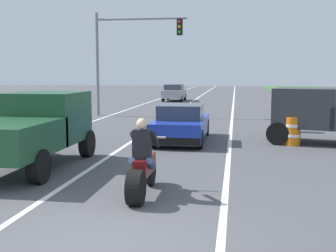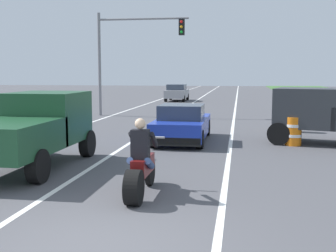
% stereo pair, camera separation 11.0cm
% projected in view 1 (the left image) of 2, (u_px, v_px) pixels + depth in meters
% --- Properties ---
extents(ground_plane, '(160.00, 160.00, 0.00)m').
position_uv_depth(ground_plane, '(97.00, 245.00, 6.52)').
color(ground_plane, '#4C4C51').
extents(lane_stripe_left_solid, '(0.14, 120.00, 0.01)m').
position_uv_depth(lane_stripe_left_solid, '(113.00, 114.00, 26.96)').
color(lane_stripe_left_solid, white).
rests_on(lane_stripe_left_solid, ground).
extents(lane_stripe_right_solid, '(0.14, 120.00, 0.01)m').
position_uv_depth(lane_stripe_right_solid, '(232.00, 116.00, 25.88)').
color(lane_stripe_right_solid, white).
rests_on(lane_stripe_right_solid, ground).
extents(lane_stripe_centre_dashed, '(0.14, 120.00, 0.01)m').
position_uv_depth(lane_stripe_centre_dashed, '(171.00, 115.00, 26.42)').
color(lane_stripe_centre_dashed, white).
rests_on(lane_stripe_centre_dashed, ground).
extents(motorcycle_with_rider, '(0.70, 2.21, 1.62)m').
position_uv_depth(motorcycle_with_rider, '(142.00, 168.00, 9.01)').
color(motorcycle_with_rider, black).
rests_on(motorcycle_with_rider, ground).
extents(sports_car_blue, '(1.84, 4.30, 1.37)m').
position_uv_depth(sports_car_blue, '(181.00, 124.00, 16.39)').
color(sports_car_blue, '#1E38B2').
rests_on(sports_car_blue, ground).
extents(pickup_truck_left_lane_dark_green, '(2.02, 4.80, 1.98)m').
position_uv_depth(pickup_truck_left_lane_dark_green, '(33.00, 127.00, 11.74)').
color(pickup_truck_left_lane_dark_green, '#1E4C2D').
rests_on(pickup_truck_left_lane_dark_green, ground).
extents(pickup_truck_right_shoulder_dark_grey, '(5.14, 3.14, 1.98)m').
position_uv_depth(pickup_truck_right_shoulder_dark_grey, '(333.00, 113.00, 15.59)').
color(pickup_truck_right_shoulder_dark_grey, '#2D3035').
rests_on(pickup_truck_right_shoulder_dark_grey, ground).
extents(traffic_light_mast_near, '(5.38, 0.34, 6.00)m').
position_uv_depth(traffic_light_mast_near, '(125.00, 46.00, 25.69)').
color(traffic_light_mast_near, gray).
rests_on(traffic_light_mast_near, ground).
extents(construction_barrel_nearest, '(0.58, 0.58, 1.00)m').
position_uv_depth(construction_barrel_nearest, '(292.00, 131.00, 15.49)').
color(construction_barrel_nearest, orange).
rests_on(construction_barrel_nearest, ground).
extents(construction_barrel_mid, '(0.58, 0.58, 1.00)m').
position_uv_depth(construction_barrel_mid, '(293.00, 120.00, 19.01)').
color(construction_barrel_mid, orange).
rests_on(construction_barrel_mid, ground).
extents(distant_car_far_ahead, '(1.80, 4.00, 1.50)m').
position_uv_depth(distant_car_far_ahead, '(174.00, 92.00, 39.89)').
color(distant_car_far_ahead, '#99999E').
rests_on(distant_car_far_ahead, ground).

